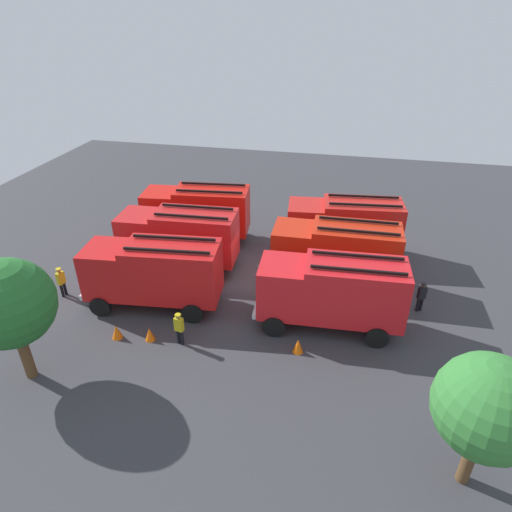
% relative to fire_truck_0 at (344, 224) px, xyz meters
% --- Properties ---
extents(ground_plane, '(51.79, 51.79, 0.00)m').
position_rel_fire_truck_0_xyz_m(ground_plane, '(4.87, 3.84, -2.15)').
color(ground_plane, '#38383D').
extents(fire_truck_0, '(7.41, 3.35, 3.88)m').
position_rel_fire_truck_0_xyz_m(fire_truck_0, '(0.00, 0.00, 0.00)').
color(fire_truck_0, red).
rests_on(fire_truck_0, ground).
extents(fire_truck_1, '(7.41, 3.35, 3.88)m').
position_rel_fire_truck_0_xyz_m(fire_truck_1, '(9.79, -0.10, 0.00)').
color(fire_truck_1, red).
rests_on(fire_truck_1, ground).
extents(fire_truck_2, '(7.24, 2.84, 3.88)m').
position_rel_fire_truck_0_xyz_m(fire_truck_2, '(0.31, 3.59, 0.00)').
color(fire_truck_2, red).
rests_on(fire_truck_2, ground).
extents(fire_truck_3, '(7.32, 3.06, 3.88)m').
position_rel_fire_truck_0_xyz_m(fire_truck_3, '(9.62, 3.72, 0.00)').
color(fire_truck_3, red).
rests_on(fire_truck_3, ground).
extents(fire_truck_4, '(7.31, 3.03, 3.88)m').
position_rel_fire_truck_0_xyz_m(fire_truck_4, '(0.27, 7.64, 0.00)').
color(fire_truck_4, red).
rests_on(fire_truck_4, ground).
extents(fire_truck_5, '(7.40, 3.32, 3.88)m').
position_rel_fire_truck_0_xyz_m(fire_truck_5, '(9.46, 7.82, 0.00)').
color(fire_truck_5, red).
rests_on(fire_truck_5, ground).
extents(firefighter_0, '(0.34, 0.47, 1.76)m').
position_rel_fire_truck_0_xyz_m(firefighter_0, '(14.93, 8.10, -1.16)').
color(firefighter_0, black).
rests_on(firefighter_0, ground).
extents(firefighter_1, '(0.48, 0.41, 1.72)m').
position_rel_fire_truck_0_xyz_m(firefighter_1, '(-4.33, 5.34, -1.19)').
color(firefighter_1, black).
rests_on(firefighter_1, ground).
extents(firefighter_2, '(0.46, 0.32, 1.74)m').
position_rel_fire_truck_0_xyz_m(firefighter_2, '(7.13, 10.53, -1.18)').
color(firefighter_2, black).
rests_on(firefighter_2, ground).
extents(firefighter_3, '(0.43, 0.27, 1.66)m').
position_rel_fire_truck_0_xyz_m(firefighter_3, '(0.25, -3.42, -1.23)').
color(firefighter_3, black).
rests_on(firefighter_3, ground).
extents(tree_0, '(3.38, 3.38, 5.24)m').
position_rel_fire_truck_0_xyz_m(tree_0, '(-4.82, 15.11, 1.37)').
color(tree_0, brown).
rests_on(tree_0, ground).
extents(tree_1, '(3.70, 3.70, 5.73)m').
position_rel_fire_truck_0_xyz_m(tree_1, '(12.78, 13.91, 1.70)').
color(tree_1, brown).
rests_on(tree_1, ground).
extents(traffic_cone_0, '(0.48, 0.48, 0.69)m').
position_rel_fire_truck_0_xyz_m(traffic_cone_0, '(8.68, 10.59, -1.81)').
color(traffic_cone_0, '#F2600C').
rests_on(traffic_cone_0, ground).
extents(traffic_cone_1, '(0.51, 0.51, 0.73)m').
position_rel_fire_truck_0_xyz_m(traffic_cone_1, '(10.31, 10.79, -1.79)').
color(traffic_cone_1, '#F2600C').
rests_on(traffic_cone_1, ground).
extents(traffic_cone_2, '(0.51, 0.51, 0.72)m').
position_rel_fire_truck_0_xyz_m(traffic_cone_2, '(1.54, 9.92, -1.79)').
color(traffic_cone_2, '#F2600C').
rests_on(traffic_cone_2, ground).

